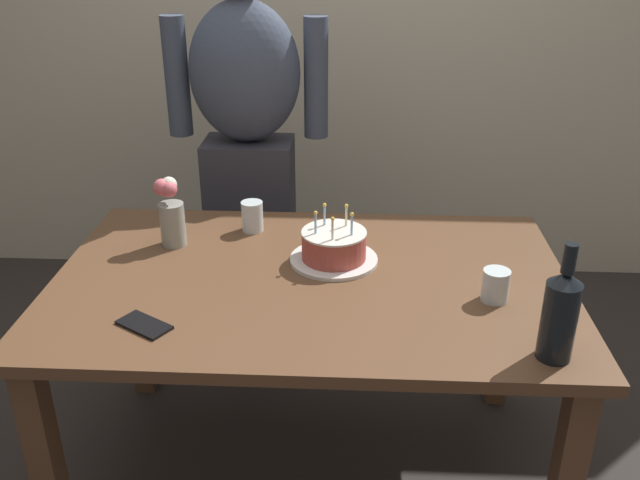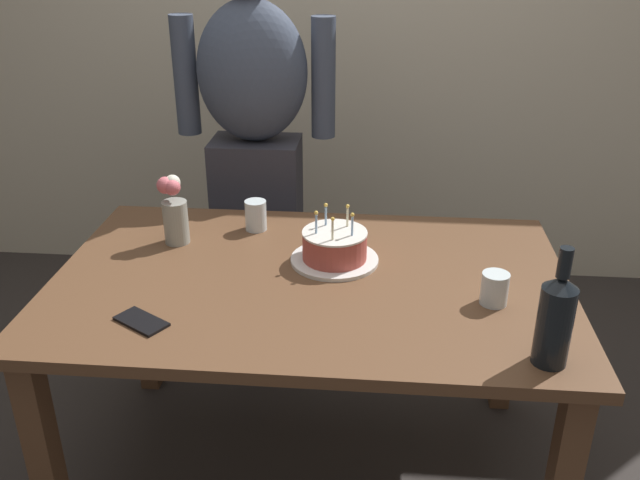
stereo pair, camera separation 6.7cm
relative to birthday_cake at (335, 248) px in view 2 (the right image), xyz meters
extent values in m
plane|color=#332D2B|center=(-0.06, -0.10, -0.79)|extent=(10.00, 10.00, 0.00)
cube|color=beige|center=(-0.06, 1.45, 0.51)|extent=(5.20, 0.10, 2.60)
cube|color=brown|center=(-0.06, -0.10, -0.06)|extent=(1.50, 0.96, 0.03)
cube|color=brown|center=(-0.74, -0.51, -0.43)|extent=(0.07, 0.07, 0.70)
cube|color=brown|center=(-0.74, 0.31, -0.43)|extent=(0.07, 0.07, 0.70)
cube|color=brown|center=(0.62, 0.31, -0.43)|extent=(0.07, 0.07, 0.70)
cylinder|color=white|center=(0.00, 0.00, -0.04)|extent=(0.27, 0.27, 0.01)
cylinder|color=#B24C42|center=(0.00, 0.00, 0.01)|extent=(0.20, 0.20, 0.08)
cylinder|color=silver|center=(0.00, 0.00, 0.05)|extent=(0.20, 0.20, 0.01)
cylinder|color=beige|center=(0.00, -0.06, 0.08)|extent=(0.01, 0.01, 0.06)
sphere|color=#F9C64C|center=(0.00, -0.06, 0.12)|extent=(0.01, 0.01, 0.01)
cylinder|color=#93B7DB|center=(0.05, -0.02, 0.08)|extent=(0.01, 0.01, 0.06)
sphere|color=#F9C64C|center=(0.05, -0.02, 0.12)|extent=(0.01, 0.01, 0.01)
cylinder|color=beige|center=(0.04, 0.04, 0.08)|extent=(0.01, 0.01, 0.06)
sphere|color=#F9C64C|center=(0.04, 0.04, 0.12)|extent=(0.01, 0.01, 0.01)
cylinder|color=#93B7DB|center=(-0.03, 0.05, 0.08)|extent=(0.01, 0.01, 0.06)
sphere|color=#F9C64C|center=(-0.03, 0.05, 0.12)|extent=(0.01, 0.01, 0.01)
cylinder|color=#93B7DB|center=(-0.05, -0.01, 0.08)|extent=(0.01, 0.01, 0.06)
sphere|color=#F9C64C|center=(-0.05, -0.01, 0.12)|extent=(0.01, 0.01, 0.01)
cylinder|color=silver|center=(-0.28, 0.21, 0.00)|extent=(0.07, 0.07, 0.10)
cylinder|color=silver|center=(0.45, -0.21, 0.00)|extent=(0.07, 0.07, 0.09)
cylinder|color=black|center=(0.54, -0.48, 0.05)|extent=(0.08, 0.08, 0.20)
cone|color=black|center=(0.54, -0.48, 0.17)|extent=(0.08, 0.08, 0.03)
cylinder|color=black|center=(0.54, -0.48, 0.22)|extent=(0.03, 0.03, 0.07)
cube|color=black|center=(-0.47, -0.39, -0.04)|extent=(0.16, 0.14, 0.01)
cylinder|color=#999E93|center=(-0.52, 0.09, 0.02)|extent=(0.08, 0.08, 0.14)
sphere|color=#DB6670|center=(-0.51, 0.09, 0.14)|extent=(0.05, 0.05, 0.05)
sphere|color=#DB6670|center=(-0.52, 0.11, 0.14)|extent=(0.05, 0.05, 0.05)
sphere|color=#DB6670|center=(-0.54, 0.09, 0.15)|extent=(0.05, 0.05, 0.05)
sphere|color=silver|center=(-0.52, 0.10, 0.15)|extent=(0.05, 0.05, 0.05)
cube|color=#33333D|center=(-0.35, 0.64, -0.33)|extent=(0.34, 0.23, 0.92)
ellipsoid|color=#424C60|center=(-0.35, 0.64, 0.39)|extent=(0.41, 0.27, 0.52)
cylinder|color=#424C60|center=(-0.09, 0.67, 0.37)|extent=(0.09, 0.09, 0.44)
cylinder|color=#424C60|center=(-0.61, 0.67, 0.37)|extent=(0.09, 0.09, 0.44)
camera|label=1|loc=(0.05, -1.86, 0.90)|focal=38.41mm
camera|label=2|loc=(0.12, -1.86, 0.90)|focal=38.41mm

